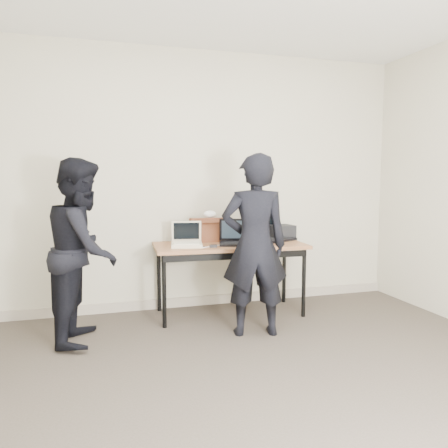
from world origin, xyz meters
name	(u,v)px	position (x,y,z in m)	size (l,w,h in m)	color
room	(286,183)	(0.00, 0.00, 1.35)	(4.60, 4.60, 2.80)	#423A32
desk	(230,250)	(0.24, 1.85, 0.66)	(1.53, 0.72, 0.72)	brown
laptop_beige	(187,241)	(-0.21, 1.83, 0.77)	(0.34, 0.33, 0.24)	beige
laptop_center	(236,239)	(0.28, 1.82, 0.78)	(0.39, 0.38, 0.25)	black
laptop_right	(271,234)	(0.75, 2.01, 0.78)	(0.50, 0.49, 0.28)	black
leather_satchel	(207,229)	(0.06, 2.08, 0.85)	(0.37, 0.20, 0.25)	#5B2C18
tissue	(210,214)	(0.09, 2.08, 1.00)	(0.13, 0.10, 0.08)	white
equipment_box	(281,232)	(0.87, 2.04, 0.80)	(0.26, 0.22, 0.15)	black
power_brick	(213,246)	(0.02, 1.68, 0.73)	(0.07, 0.04, 0.03)	black
cables	(235,243)	(0.28, 1.85, 0.72)	(1.15, 0.44, 0.01)	black
person_typist	(255,245)	(0.28, 1.25, 0.79)	(0.58, 0.38, 1.59)	black
person_observer	(83,250)	(-1.16, 1.53, 0.77)	(0.75, 0.58, 1.54)	black
baseboard	(199,301)	(0.00, 2.23, 0.05)	(4.50, 0.03, 0.10)	#A49887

